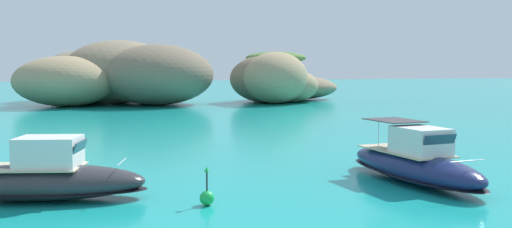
# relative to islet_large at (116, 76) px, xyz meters

# --- Properties ---
(islet_large) EXTENTS (29.57, 30.32, 9.05)m
(islet_large) POSITION_rel_islet_large_xyz_m (0.00, 0.00, 0.00)
(islet_large) COLOR #84755B
(islet_large) RESTS_ON ground
(islet_small) EXTENTS (21.71, 21.64, 7.52)m
(islet_small) POSITION_rel_islet_large_xyz_m (23.36, -3.52, -0.82)
(islet_small) COLOR #9E8966
(islet_small) RESTS_ON ground
(motorboat_charcoal) EXTENTS (8.82, 4.64, 2.49)m
(motorboat_charcoal) POSITION_rel_islet_large_xyz_m (-6.09, -56.95, -3.08)
(motorboat_charcoal) COLOR #2D2D33
(motorboat_charcoal) RESTS_ON ground
(motorboat_navy) EXTENTS (3.26, 8.81, 2.70)m
(motorboat_navy) POSITION_rel_islet_large_xyz_m (9.80, -58.61, -3.06)
(motorboat_navy) COLOR navy
(motorboat_navy) RESTS_ON ground
(channel_buoy) EXTENTS (0.56, 0.56, 1.48)m
(channel_buoy) POSITION_rel_islet_large_xyz_m (-0.04, -59.78, -3.58)
(channel_buoy) COLOR green
(channel_buoy) RESTS_ON ground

